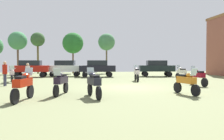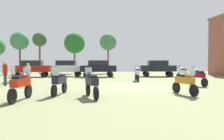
{
  "view_description": "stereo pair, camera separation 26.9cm",
  "coord_description": "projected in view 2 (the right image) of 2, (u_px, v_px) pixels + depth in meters",
  "views": [
    {
      "loc": [
        -3.58,
        -15.33,
        1.75
      ],
      "look_at": [
        -0.75,
        3.33,
        1.13
      ],
      "focal_mm": 35.83,
      "sensor_mm": 36.0,
      "label": 1
    },
    {
      "loc": [
        -3.31,
        -15.37,
        1.75
      ],
      "look_at": [
        -0.75,
        3.33,
        1.13
      ],
      "focal_mm": 35.83,
      "sensor_mm": 36.0,
      "label": 2
    }
  ],
  "objects": [
    {
      "name": "car_2",
      "position": [
        98.0,
        67.0,
        27.02
      ],
      "size": [
        4.33,
        1.87,
        2.0
      ],
      "rotation": [
        0.0,
        0.0,
        1.55
      ],
      "color": "black",
      "rests_on": "ground"
    },
    {
      "name": "motorcycle_1",
      "position": [
        59.0,
        82.0,
        11.94
      ],
      "size": [
        0.78,
        2.21,
        1.46
      ],
      "rotation": [
        0.0,
        0.0,
        2.9
      ],
      "color": "black",
      "rests_on": "ground"
    },
    {
      "name": "car_1",
      "position": [
        32.0,
        67.0,
        26.87
      ],
      "size": [
        4.35,
        1.91,
        2.0
      ],
      "rotation": [
        0.0,
        0.0,
        1.54
      ],
      "color": "black",
      "rests_on": "ground"
    },
    {
      "name": "tree_5",
      "position": [
        40.0,
        40.0,
        35.23
      ],
      "size": [
        2.2,
        2.2,
        6.48
      ],
      "color": "brown",
      "rests_on": "ground"
    },
    {
      "name": "motorcycle_11",
      "position": [
        185.0,
        82.0,
        12.02
      ],
      "size": [
        0.71,
        2.09,
        1.45
      ],
      "rotation": [
        0.0,
        0.0,
        3.34
      ],
      "color": "black",
      "rests_on": "ground"
    },
    {
      "name": "tree_4",
      "position": [
        108.0,
        42.0,
        37.49
      ],
      "size": [
        2.84,
        2.84,
        6.62
      ],
      "color": "brown",
      "rests_on": "ground"
    },
    {
      "name": "tree_2",
      "position": [
        20.0,
        41.0,
        35.06
      ],
      "size": [
        2.85,
        2.85,
        6.58
      ],
      "color": "brown",
      "rests_on": "ground"
    },
    {
      "name": "tree_1",
      "position": [
        75.0,
        43.0,
        36.39
      ],
      "size": [
        3.39,
        3.39,
        6.61
      ],
      "color": "brown",
      "rests_on": "ground"
    },
    {
      "name": "motorcycle_6",
      "position": [
        13.0,
        74.0,
        19.63
      ],
      "size": [
        0.86,
        2.17,
        1.5
      ],
      "rotation": [
        0.0,
        0.0,
        3.45
      ],
      "color": "black",
      "rests_on": "ground"
    },
    {
      "name": "person_1",
      "position": [
        5.0,
        71.0,
        16.6
      ],
      "size": [
        0.39,
        0.39,
        1.83
      ],
      "rotation": [
        0.0,
        0.0,
        4.56
      ],
      "color": "#32334B",
      "rests_on": "ground"
    },
    {
      "name": "car_4",
      "position": [
        66.0,
        67.0,
        28.23
      ],
      "size": [
        4.5,
        2.35,
        2.0
      ],
      "rotation": [
        0.0,
        0.0,
        1.44
      ],
      "color": "black",
      "rests_on": "ground"
    },
    {
      "name": "person_2",
      "position": [
        28.0,
        72.0,
        18.19
      ],
      "size": [
        0.42,
        0.42,
        1.69
      ],
      "rotation": [
        0.0,
        0.0,
        4.42
      ],
      "color": "#272741",
      "rests_on": "ground"
    },
    {
      "name": "motorcycle_9",
      "position": [
        21.0,
        85.0,
        10.12
      ],
      "size": [
        0.7,
        2.29,
        1.5
      ],
      "rotation": [
        0.0,
        0.0,
        -0.17
      ],
      "color": "black",
      "rests_on": "ground"
    },
    {
      "name": "ground_plane",
      "position": [
        129.0,
        87.0,
        15.72
      ],
      "size": [
        44.0,
        52.0,
        0.02
      ],
      "color": "#737951"
    },
    {
      "name": "motorcycle_12",
      "position": [
        182.0,
        73.0,
        22.3
      ],
      "size": [
        0.62,
        2.16,
        1.49
      ],
      "rotation": [
        0.0,
        0.0,
        0.1
      ],
      "color": "black",
      "rests_on": "ground"
    },
    {
      "name": "motorcycle_2",
      "position": [
        198.0,
        76.0,
        16.47
      ],
      "size": [
        0.63,
        2.09,
        1.48
      ],
      "rotation": [
        0.0,
        0.0,
        0.12
      ],
      "color": "black",
      "rests_on": "ground"
    },
    {
      "name": "car_3",
      "position": [
        158.0,
        67.0,
        27.95
      ],
      "size": [
        4.52,
        2.43,
        2.0
      ],
      "rotation": [
        0.0,
        0.0,
        1.42
      ],
      "color": "black",
      "rests_on": "ground"
    },
    {
      "name": "motorcycle_7",
      "position": [
        92.0,
        83.0,
        11.08
      ],
      "size": [
        0.73,
        2.27,
        1.48
      ],
      "rotation": [
        0.0,
        0.0,
        0.2
      ],
      "color": "black",
      "rests_on": "ground"
    },
    {
      "name": "motorcycle_3",
      "position": [
        137.0,
        73.0,
        20.83
      ],
      "size": [
        0.63,
        2.2,
        1.5
      ],
      "rotation": [
        0.0,
        0.0,
        -0.12
      ],
      "color": "black",
      "rests_on": "ground"
    }
  ]
}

